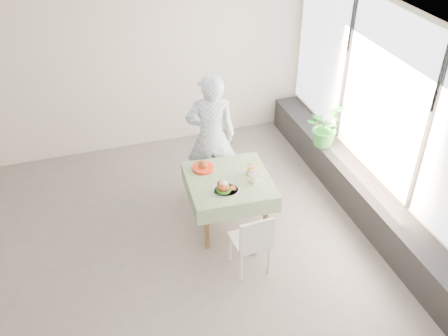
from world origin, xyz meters
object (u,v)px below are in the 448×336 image
object	(u,v)px
chair_far	(211,181)
potted_plant	(324,126)
juice_cup_orange	(251,170)
main_dish	(225,188)
chair_near	(250,252)
diner	(211,137)
cafe_table	(229,197)

from	to	relation	value
chair_far	potted_plant	xyz separation A→B (m)	(1.75, 0.06, 0.55)
chair_far	juice_cup_orange	size ratio (longest dim) A/B	2.91
chair_far	main_dish	size ratio (longest dim) A/B	2.61
chair_near	potted_plant	size ratio (longest dim) A/B	1.43
diner	potted_plant	distance (m)	1.73
juice_cup_orange	chair_far	bearing A→B (deg)	116.89
diner	main_dish	world-z (taller)	diner
chair_far	potted_plant	size ratio (longest dim) A/B	1.36
diner	potted_plant	world-z (taller)	diner
potted_plant	chair_far	bearing A→B (deg)	-178.00
cafe_table	juice_cup_orange	distance (m)	0.46
chair_far	diner	world-z (taller)	diner
diner	potted_plant	bearing A→B (deg)	-169.51
chair_near	main_dish	xyz separation A→B (m)	(-0.11, 0.61, 0.53)
juice_cup_orange	diner	bearing A→B (deg)	112.70
cafe_table	potted_plant	xyz separation A→B (m)	(1.71, 0.74, 0.34)
diner	main_dish	xyz separation A→B (m)	(-0.12, -0.98, -0.14)
chair_far	potted_plant	world-z (taller)	potted_plant
cafe_table	chair_far	distance (m)	0.71
cafe_table	chair_far	xyz separation A→B (m)	(-0.04, 0.68, -0.21)
diner	juice_cup_orange	distance (m)	0.81
diner	main_dish	bearing A→B (deg)	93.85
chair_far	potted_plant	distance (m)	1.84
chair_near	juice_cup_orange	distance (m)	1.06
chair_far	diner	xyz separation A→B (m)	(0.03, 0.07, 0.68)
main_dish	potted_plant	bearing A→B (deg)	27.94
chair_near	juice_cup_orange	world-z (taller)	juice_cup_orange
cafe_table	chair_near	xyz separation A→B (m)	(-0.02, -0.85, -0.19)
juice_cup_orange	potted_plant	distance (m)	1.59
diner	potted_plant	xyz separation A→B (m)	(1.72, -0.01, -0.13)
cafe_table	chair_near	size ratio (longest dim) A/B	1.28
chair_far	juice_cup_orange	world-z (taller)	juice_cup_orange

